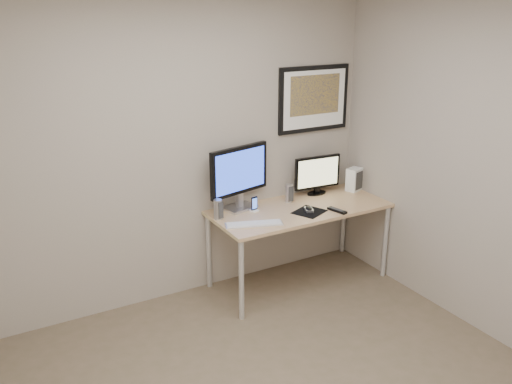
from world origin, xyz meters
TOP-DOWN VIEW (x-y plane):
  - room at (0.00, 0.45)m, footprint 3.60×3.60m
  - desk at (1.00, 1.35)m, footprint 1.60×0.70m
  - framed_art at (1.35, 1.68)m, footprint 0.75×0.04m
  - monitor_large at (0.52, 1.59)m, footprint 0.61×0.26m
  - monitor_tv at (1.34, 1.57)m, footprint 0.47×0.12m
  - speaker_left at (0.24, 1.46)m, footprint 0.09×0.09m
  - speaker_right at (0.99, 1.52)m, footprint 0.07×0.07m
  - phone_dock at (0.60, 1.46)m, footprint 0.07×0.07m
  - keyboard at (0.45, 1.20)m, footprint 0.49×0.28m
  - mousepad at (1.01, 1.21)m, footprint 0.33×0.31m
  - mouse at (1.02, 1.24)m, footprint 0.09×0.12m
  - remote at (1.23, 1.10)m, footprint 0.09×0.19m
  - fan_unit at (1.72, 1.48)m, footprint 0.17×0.15m

SIDE VIEW (x-z plane):
  - desk at x=1.00m, z-range 0.30..1.03m
  - mousepad at x=1.01m, z-range 0.73..0.73m
  - keyboard at x=0.45m, z-range 0.73..0.75m
  - remote at x=1.23m, z-range 0.73..0.75m
  - mouse at x=1.02m, z-range 0.73..0.77m
  - phone_dock at x=0.60m, z-range 0.73..0.87m
  - speaker_right at x=0.99m, z-range 0.73..0.90m
  - speaker_left at x=0.24m, z-range 0.73..0.90m
  - fan_unit at x=1.72m, z-range 0.73..0.95m
  - monitor_tv at x=1.34m, z-range 0.74..1.11m
  - monitor_large at x=0.52m, z-range 0.76..1.32m
  - framed_art at x=1.35m, z-range 1.32..1.92m
  - room at x=0.00m, z-range -0.16..3.44m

